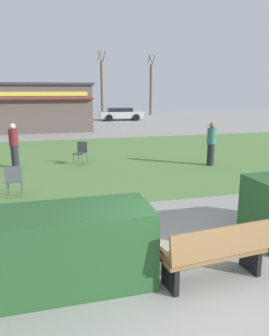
{
  "coord_description": "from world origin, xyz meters",
  "views": [
    {
      "loc": [
        -2.01,
        -3.64,
        2.89
      ],
      "look_at": [
        0.14,
        4.37,
        0.93
      ],
      "focal_mm": 35.32,
      "sensor_mm": 36.0,
      "label": 1
    }
  ],
  "objects_px": {
    "cafe_chair_west": "(81,151)",
    "cafe_chair_east": "(14,179)",
    "person_standing": "(211,144)",
    "parked_car_center_slot": "(62,115)",
    "parked_car_east_slot": "(121,114)",
    "person_strolling": "(14,145)",
    "tree_center_bg": "(151,89)",
    "tree_right_bg": "(102,87)",
    "park_bench": "(216,253)",
    "food_kiosk": "(40,107)"
  },
  "relations": [
    {
      "from": "person_strolling",
      "to": "parked_car_center_slot",
      "type": "height_order",
      "value": "person_strolling"
    },
    {
      "from": "person_strolling",
      "to": "tree_center_bg",
      "type": "bearing_deg",
      "value": 134.09
    },
    {
      "from": "person_strolling",
      "to": "tree_right_bg",
      "type": "relative_size",
      "value": 0.24
    },
    {
      "from": "park_bench",
      "to": "parked_car_center_slot",
      "type": "bearing_deg",
      "value": 91.74
    },
    {
      "from": "person_standing",
      "to": "parked_car_east_slot",
      "type": "distance_m",
      "value": 20.29
    },
    {
      "from": "cafe_chair_west",
      "to": "tree_center_bg",
      "type": "relative_size",
      "value": 0.13
    },
    {
      "from": "cafe_chair_east",
      "to": "parked_car_east_slot",
      "type": "distance_m",
      "value": 23.87
    },
    {
      "from": "person_strolling",
      "to": "parked_car_center_slot",
      "type": "bearing_deg",
      "value": 154.08
    },
    {
      "from": "person_standing",
      "to": "parked_car_center_slot",
      "type": "distance_m",
      "value": 20.79
    },
    {
      "from": "park_bench",
      "to": "tree_right_bg",
      "type": "xyz_separation_m",
      "value": [
        4.15,
        34.56,
        2.74
      ]
    },
    {
      "from": "parked_car_center_slot",
      "to": "cafe_chair_west",
      "type": "bearing_deg",
      "value": -90.7
    },
    {
      "from": "cafe_chair_west",
      "to": "person_strolling",
      "type": "distance_m",
      "value": 2.52
    },
    {
      "from": "cafe_chair_east",
      "to": "parked_car_east_slot",
      "type": "relative_size",
      "value": 0.21
    },
    {
      "from": "parked_car_east_slot",
      "to": "park_bench",
      "type": "bearing_deg",
      "value": -99.86
    },
    {
      "from": "cafe_chair_east",
      "to": "person_standing",
      "type": "bearing_deg",
      "value": 17.13
    },
    {
      "from": "park_bench",
      "to": "tree_center_bg",
      "type": "xyz_separation_m",
      "value": [
        9.8,
        33.76,
        2.56
      ]
    },
    {
      "from": "person_strolling",
      "to": "tree_center_bg",
      "type": "distance_m",
      "value": 28.3
    },
    {
      "from": "cafe_chair_east",
      "to": "person_standing",
      "type": "height_order",
      "value": "person_standing"
    },
    {
      "from": "tree_center_bg",
      "to": "park_bench",
      "type": "bearing_deg",
      "value": -106.18
    },
    {
      "from": "cafe_chair_east",
      "to": "tree_center_bg",
      "type": "bearing_deg",
      "value": 65.37
    },
    {
      "from": "park_bench",
      "to": "food_kiosk",
      "type": "distance_m",
      "value": 21.04
    },
    {
      "from": "person_strolling",
      "to": "parked_car_east_slot",
      "type": "height_order",
      "value": "person_strolling"
    },
    {
      "from": "parked_car_center_slot",
      "to": "parked_car_east_slot",
      "type": "height_order",
      "value": "same"
    },
    {
      "from": "park_bench",
      "to": "tree_right_bg",
      "type": "height_order",
      "value": "tree_right_bg"
    },
    {
      "from": "cafe_chair_east",
      "to": "parked_car_center_slot",
      "type": "bearing_deg",
      "value": 83.74
    },
    {
      "from": "cafe_chair_west",
      "to": "cafe_chair_east",
      "type": "distance_m",
      "value": 4.34
    },
    {
      "from": "food_kiosk",
      "to": "parked_car_center_slot",
      "type": "bearing_deg",
      "value": 74.77
    },
    {
      "from": "tree_center_bg",
      "to": "person_strolling",
      "type": "bearing_deg",
      "value": -118.27
    },
    {
      "from": "person_standing",
      "to": "tree_right_bg",
      "type": "height_order",
      "value": "tree_right_bg"
    },
    {
      "from": "food_kiosk",
      "to": "parked_car_center_slot",
      "type": "height_order",
      "value": "food_kiosk"
    },
    {
      "from": "park_bench",
      "to": "tree_center_bg",
      "type": "height_order",
      "value": "tree_center_bg"
    },
    {
      "from": "cafe_chair_east",
      "to": "parked_car_east_slot",
      "type": "xyz_separation_m",
      "value": [
        8.11,
        22.45,
        0.12
      ]
    },
    {
      "from": "person_strolling",
      "to": "tree_center_bg",
      "type": "relative_size",
      "value": 0.25
    },
    {
      "from": "cafe_chair_west",
      "to": "tree_center_bg",
      "type": "distance_m",
      "value": 27.25
    },
    {
      "from": "park_bench",
      "to": "cafe_chair_west",
      "type": "relative_size",
      "value": 1.96
    },
    {
      "from": "tree_center_bg",
      "to": "food_kiosk",
      "type": "bearing_deg",
      "value": -134.01
    },
    {
      "from": "parked_car_center_slot",
      "to": "cafe_chair_east",
      "type": "bearing_deg",
      "value": -96.26
    },
    {
      "from": "person_strolling",
      "to": "person_standing",
      "type": "distance_m",
      "value": 7.52
    },
    {
      "from": "parked_car_east_slot",
      "to": "tree_right_bg",
      "type": "distance_m",
      "value": 7.41
    },
    {
      "from": "person_standing",
      "to": "cafe_chair_west",
      "type": "bearing_deg",
      "value": 107.78
    },
    {
      "from": "park_bench",
      "to": "tree_center_bg",
      "type": "distance_m",
      "value": 35.25
    },
    {
      "from": "cafe_chair_east",
      "to": "parked_car_center_slot",
      "type": "height_order",
      "value": "parked_car_center_slot"
    },
    {
      "from": "park_bench",
      "to": "food_kiosk",
      "type": "relative_size",
      "value": 0.24
    },
    {
      "from": "parked_car_center_slot",
      "to": "tree_center_bg",
      "type": "xyz_separation_m",
      "value": [
        10.64,
        6.13,
        2.4
      ]
    },
    {
      "from": "food_kiosk",
      "to": "cafe_chair_west",
      "type": "relative_size",
      "value": 8.32
    },
    {
      "from": "person_standing",
      "to": "parked_car_east_slot",
      "type": "xyz_separation_m",
      "value": [
        1.01,
        20.26,
        -0.22
      ]
    },
    {
      "from": "food_kiosk",
      "to": "cafe_chair_east",
      "type": "xyz_separation_m",
      "value": [
        -0.61,
        -15.65,
        -1.17
      ]
    },
    {
      "from": "tree_right_bg",
      "to": "tree_center_bg",
      "type": "relative_size",
      "value": 1.05
    },
    {
      "from": "parked_car_center_slot",
      "to": "parked_car_east_slot",
      "type": "xyz_separation_m",
      "value": [
        5.64,
        0.0,
        0.0
      ]
    },
    {
      "from": "cafe_chair_west",
      "to": "tree_center_bg",
      "type": "height_order",
      "value": "tree_center_bg"
    }
  ]
}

